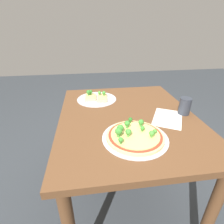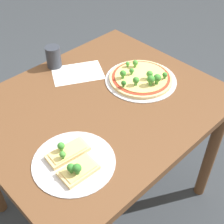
{
  "view_description": "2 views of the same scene",
  "coord_description": "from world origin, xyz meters",
  "px_view_note": "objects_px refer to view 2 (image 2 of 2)",
  "views": [
    {
      "loc": [
        0.96,
        -0.24,
        1.28
      ],
      "look_at": [
        -0.02,
        -0.1,
        0.78
      ],
      "focal_mm": 28.0,
      "sensor_mm": 36.0,
      "label": 1
    },
    {
      "loc": [
        -0.67,
        -0.78,
        1.63
      ],
      "look_at": [
        -0.02,
        -0.1,
        0.78
      ],
      "focal_mm": 50.0,
      "sensor_mm": 36.0,
      "label": 2
    }
  ],
  "objects_px": {
    "dining_table": "(100,121)",
    "drinking_cup": "(53,57)",
    "pizza_tray_slice": "(73,161)",
    "pizza_tray_whole": "(141,78)"
  },
  "relations": [
    {
      "from": "dining_table",
      "to": "drinking_cup",
      "type": "xyz_separation_m",
      "value": [
        0.03,
        0.36,
        0.16
      ]
    },
    {
      "from": "pizza_tray_slice",
      "to": "drinking_cup",
      "type": "relative_size",
      "value": 2.77
    },
    {
      "from": "dining_table",
      "to": "pizza_tray_slice",
      "type": "bearing_deg",
      "value": -147.93
    },
    {
      "from": "pizza_tray_slice",
      "to": "drinking_cup",
      "type": "bearing_deg",
      "value": 59.46
    },
    {
      "from": "dining_table",
      "to": "drinking_cup",
      "type": "height_order",
      "value": "drinking_cup"
    },
    {
      "from": "pizza_tray_whole",
      "to": "drinking_cup",
      "type": "distance_m",
      "value": 0.44
    },
    {
      "from": "dining_table",
      "to": "pizza_tray_slice",
      "type": "xyz_separation_m",
      "value": [
        -0.29,
        -0.18,
        0.12
      ]
    },
    {
      "from": "dining_table",
      "to": "pizza_tray_whole",
      "type": "relative_size",
      "value": 3.09
    },
    {
      "from": "pizza_tray_whole",
      "to": "drinking_cup",
      "type": "relative_size",
      "value": 3.12
    },
    {
      "from": "pizza_tray_whole",
      "to": "drinking_cup",
      "type": "xyz_separation_m",
      "value": [
        -0.22,
        0.38,
        0.04
      ]
    }
  ]
}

